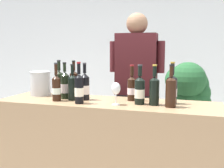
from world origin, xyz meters
TOP-DOWN VIEW (x-y plane):
  - wall_back at (0.00, 2.60)m, footprint 8.00×0.10m
  - counter at (0.00, 0.00)m, footprint 1.86×0.53m
  - wine_bottle_0 at (-0.20, 0.02)m, footprint 0.08×0.08m
  - wine_bottle_1 at (0.53, -0.06)m, footprint 0.08×0.08m
  - wine_bottle_2 at (-0.49, 0.09)m, footprint 0.08×0.08m
  - wine_bottle_3 at (0.19, 0.11)m, footprint 0.08×0.08m
  - wine_bottle_4 at (0.53, 0.07)m, footprint 0.08×0.08m
  - wine_bottle_5 at (0.29, -0.02)m, footprint 0.08×0.08m
  - wine_bottle_6 at (-0.30, -0.02)m, footprint 0.08×0.08m
  - wine_bottle_7 at (-0.35, 0.12)m, footprint 0.08×0.08m
  - wine_bottle_8 at (-0.18, -0.14)m, footprint 0.07×0.07m
  - wine_bottle_9 at (-0.41, -0.09)m, footprint 0.07×0.07m
  - wine_bottle_10 at (-0.39, 0.02)m, footprint 0.08×0.08m
  - wine_bottle_11 at (0.40, -0.03)m, footprint 0.08×0.08m
  - wine_glass at (0.12, -0.10)m, footprint 0.07×0.07m
  - ice_bucket at (-0.70, 0.11)m, footprint 0.20×0.20m
  - person_server at (0.13, 0.59)m, footprint 0.57×0.26m
  - potted_shrub at (0.65, 1.25)m, footprint 0.56×0.57m

SIDE VIEW (x-z plane):
  - counter at x=0.00m, z-range 0.00..0.94m
  - potted_shrub at x=0.65m, z-range 0.17..1.40m
  - person_server at x=0.13m, z-range -0.01..1.72m
  - wine_bottle_3 at x=0.19m, z-range 0.89..1.20m
  - wine_bottle_9 at x=-0.41m, z-range 0.89..1.21m
  - wine_bottle_5 at x=0.29m, z-range 0.89..1.21m
  - wine_bottle_0 at x=-0.20m, z-range 0.89..1.21m
  - ice_bucket at x=-0.70m, z-range 0.94..1.17m
  - wine_bottle_6 at x=-0.30m, z-range 0.90..1.21m
  - wine_bottle_10 at x=-0.39m, z-range 0.89..1.22m
  - wine_bottle_4 at x=0.53m, z-range 0.89..1.22m
  - wine_bottle_7 at x=-0.35m, z-range 0.89..1.22m
  - wine_bottle_8 at x=-0.18m, z-range 0.89..1.23m
  - wine_bottle_11 at x=0.40m, z-range 0.90..1.22m
  - wine_bottle_1 at x=0.53m, z-range 0.90..1.22m
  - wine_glass at x=0.12m, z-range 0.97..1.15m
  - wine_bottle_2 at x=-0.49m, z-range 0.89..1.23m
  - wall_back at x=0.00m, z-range 0.00..2.80m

